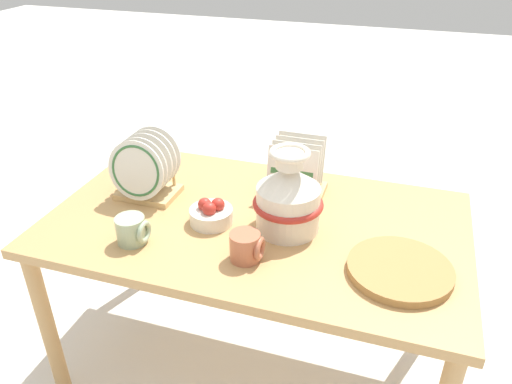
# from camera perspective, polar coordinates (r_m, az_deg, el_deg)

# --- Properties ---
(ground_plane) EXTENTS (14.00, 14.00, 0.00)m
(ground_plane) POSITION_cam_1_polar(r_m,az_deg,el_deg) (2.22, 0.00, -18.75)
(ground_plane) COLOR silver
(display_table) EXTENTS (1.44, 0.85, 0.71)m
(display_table) POSITION_cam_1_polar(r_m,az_deg,el_deg) (1.79, 0.00, -5.18)
(display_table) COLOR tan
(display_table) RESTS_ON ground_plane
(ceramic_vase) EXTENTS (0.24, 0.24, 0.29)m
(ceramic_vase) POSITION_cam_1_polar(r_m,az_deg,el_deg) (1.64, 3.71, -0.56)
(ceramic_vase) COLOR silver
(ceramic_vase) RESTS_ON display_table
(dish_rack_round_plates) EXTENTS (0.22, 0.19, 0.24)m
(dish_rack_round_plates) POSITION_cam_1_polar(r_m,az_deg,el_deg) (1.88, -12.56, 2.25)
(dish_rack_round_plates) COLOR tan
(dish_rack_round_plates) RESTS_ON display_table
(dish_rack_square_plates) EXTENTS (0.22, 0.18, 0.21)m
(dish_rack_square_plates) POSITION_cam_1_polar(r_m,az_deg,el_deg) (1.89, 4.58, 1.88)
(dish_rack_square_plates) COLOR tan
(dish_rack_square_plates) RESTS_ON display_table
(wicker_charger_stack) EXTENTS (0.31, 0.31, 0.03)m
(wicker_charger_stack) POSITION_cam_1_polar(r_m,az_deg,el_deg) (1.56, 16.11, -8.53)
(wicker_charger_stack) COLOR #AD7F47
(wicker_charger_stack) RESTS_ON display_table
(mug_sage_glaze) EXTENTS (0.10, 0.10, 0.09)m
(mug_sage_glaze) POSITION_cam_1_polar(r_m,az_deg,el_deg) (1.66, -13.95, -4.25)
(mug_sage_glaze) COLOR #9EB28E
(mug_sage_glaze) RESTS_ON display_table
(mug_terracotta_glaze) EXTENTS (0.10, 0.10, 0.09)m
(mug_terracotta_glaze) POSITION_cam_1_polar(r_m,az_deg,el_deg) (1.54, -1.09, -6.27)
(mug_terracotta_glaze) COLOR #B76647
(mug_terracotta_glaze) RESTS_ON display_table
(fruit_bowl) EXTENTS (0.15, 0.15, 0.09)m
(fruit_bowl) POSITION_cam_1_polar(r_m,az_deg,el_deg) (1.72, -5.15, -2.49)
(fruit_bowl) COLOR silver
(fruit_bowl) RESTS_ON display_table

